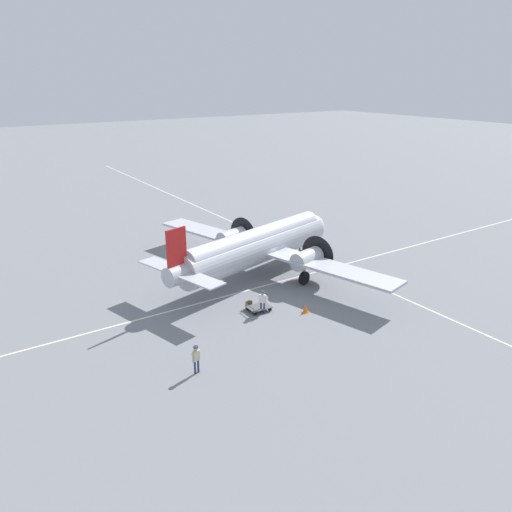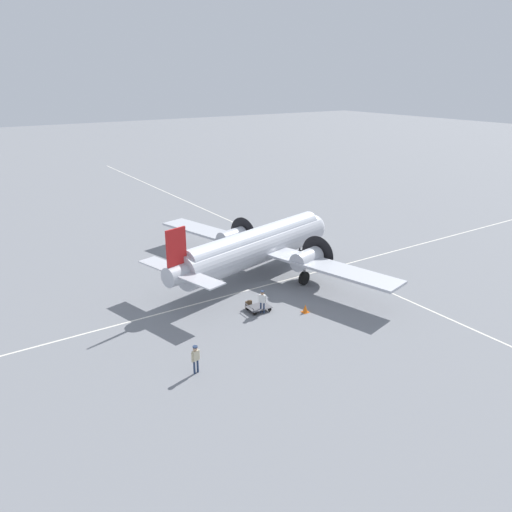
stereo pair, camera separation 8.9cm
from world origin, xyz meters
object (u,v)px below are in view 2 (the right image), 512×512
(airliner_main, at_px, (260,245))
(crew_foreground, at_px, (196,356))
(suitcase_near_door, at_px, (249,305))
(traffic_cone, at_px, (305,309))
(baggage_cart, at_px, (259,307))
(passenger_boarding, at_px, (262,299))

(airliner_main, bearing_deg, crew_foreground, -151.80)
(suitcase_near_door, xyz_separation_m, traffic_cone, (-2.96, 2.77, 0.00))
(baggage_cart, xyz_separation_m, traffic_cone, (-2.61, 2.01, 0.01))
(crew_foreground, xyz_separation_m, suitcase_near_door, (-6.94, -5.34, -0.79))
(airliner_main, height_order, suitcase_near_door, airliner_main)
(airliner_main, bearing_deg, passenger_boarding, -136.79)
(crew_foreground, distance_m, suitcase_near_door, 8.79)
(airliner_main, distance_m, baggage_cart, 7.35)
(airliner_main, relative_size, baggage_cart, 14.75)
(suitcase_near_door, bearing_deg, traffic_cone, 136.90)
(baggage_cart, bearing_deg, airliner_main, 57.21)
(crew_foreground, relative_size, traffic_cone, 2.83)
(suitcase_near_door, bearing_deg, crew_foreground, 37.57)
(baggage_cart, bearing_deg, passenger_boarding, -83.46)
(passenger_boarding, bearing_deg, baggage_cart, 148.34)
(passenger_boarding, bearing_deg, traffic_cone, 21.79)
(airliner_main, xyz_separation_m, baggage_cart, (3.96, 5.76, -2.29))
(passenger_boarding, relative_size, traffic_cone, 2.80)
(airliner_main, relative_size, crew_foreground, 14.22)
(baggage_cart, bearing_deg, crew_foreground, -146.11)
(passenger_boarding, distance_m, traffic_cone, 3.12)
(crew_foreground, distance_m, baggage_cart, 8.65)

